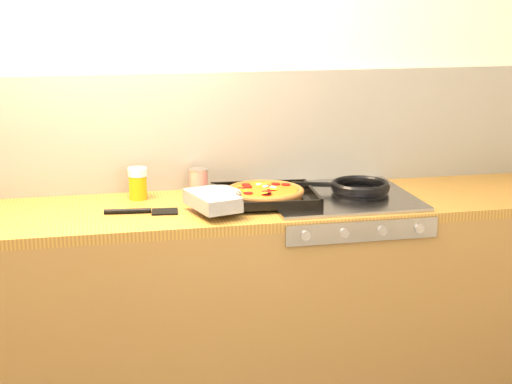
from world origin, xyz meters
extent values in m
plane|color=silver|center=(0.00, 1.40, 1.25)|extent=(3.20, 0.00, 3.20)
cube|color=white|center=(0.00, 1.39, 1.15)|extent=(3.20, 0.02, 0.50)
cube|color=brown|center=(0.00, 1.10, 0.43)|extent=(3.20, 0.60, 0.86)
cube|color=olive|center=(0.00, 1.10, 0.88)|extent=(3.20, 0.60, 0.04)
cube|color=#95969B|center=(0.45, 0.80, 0.85)|extent=(0.60, 0.03, 0.08)
cylinder|color=#A5A5AA|center=(0.23, 0.78, 0.85)|extent=(0.04, 0.02, 0.04)
cylinder|color=#A5A5AA|center=(0.38, 0.78, 0.85)|extent=(0.04, 0.02, 0.04)
cylinder|color=#A5A5AA|center=(0.53, 0.78, 0.85)|extent=(0.04, 0.02, 0.04)
cylinder|color=#A5A5AA|center=(0.67, 0.78, 0.85)|extent=(0.04, 0.02, 0.04)
cube|color=#95969B|center=(0.45, 1.10, 0.91)|extent=(0.60, 0.56, 0.02)
cube|color=black|center=(0.14, 1.10, 0.92)|extent=(0.43, 0.38, 0.01)
cube|color=black|center=(0.15, 1.27, 0.94)|extent=(0.41, 0.04, 0.02)
cube|color=black|center=(0.13, 0.93, 0.94)|extent=(0.41, 0.04, 0.02)
cube|color=black|center=(0.34, 1.08, 0.94)|extent=(0.04, 0.36, 0.02)
cube|color=black|center=(-0.06, 1.11, 0.94)|extent=(0.04, 0.36, 0.02)
cylinder|color=#925C2A|center=(0.14, 1.10, 0.94)|extent=(0.33, 0.33, 0.02)
torus|color=#925C2A|center=(0.14, 1.10, 0.95)|extent=(0.34, 0.34, 0.02)
cylinder|color=orange|center=(0.14, 1.10, 0.95)|extent=(0.29, 0.29, 0.01)
cylinder|color=maroon|center=(0.17, 1.08, 0.96)|extent=(0.04, 0.04, 0.01)
cylinder|color=maroon|center=(0.08, 1.18, 0.96)|extent=(0.04, 0.04, 0.01)
cylinder|color=maroon|center=(0.13, 1.01, 0.96)|extent=(0.04, 0.04, 0.01)
cylinder|color=maroon|center=(0.04, 1.12, 0.96)|extent=(0.04, 0.04, 0.01)
cylinder|color=maroon|center=(0.20, 1.17, 0.96)|extent=(0.04, 0.04, 0.01)
cylinder|color=maroon|center=(0.16, 1.14, 0.96)|extent=(0.04, 0.04, 0.01)
cylinder|color=maroon|center=(0.06, 1.04, 0.96)|extent=(0.04, 0.04, 0.01)
cylinder|color=maroon|center=(0.24, 1.15, 0.96)|extent=(0.04, 0.04, 0.01)
cylinder|color=maroon|center=(0.13, 1.01, 0.96)|extent=(0.04, 0.04, 0.01)
cylinder|color=maroon|center=(0.13, 1.04, 0.96)|extent=(0.04, 0.04, 0.01)
cylinder|color=maroon|center=(0.08, 1.14, 0.96)|extent=(0.04, 0.04, 0.01)
ellipsoid|color=gold|center=(0.06, 1.09, 0.96)|extent=(0.03, 0.02, 0.01)
ellipsoid|color=gold|center=(0.04, 1.10, 0.96)|extent=(0.03, 0.02, 0.01)
ellipsoid|color=gold|center=(0.13, 1.15, 0.96)|extent=(0.03, 0.02, 0.01)
ellipsoid|color=gold|center=(0.13, 1.19, 0.96)|extent=(0.03, 0.02, 0.01)
ellipsoid|color=gold|center=(0.12, 1.02, 0.96)|extent=(0.03, 0.02, 0.01)
ellipsoid|color=gold|center=(0.17, 1.08, 0.96)|extent=(0.03, 0.02, 0.01)
ellipsoid|color=gold|center=(0.16, 1.09, 0.96)|extent=(0.03, 0.02, 0.01)
ellipsoid|color=gold|center=(0.06, 1.08, 0.96)|extent=(0.03, 0.02, 0.01)
ellipsoid|color=gold|center=(0.15, 1.17, 0.96)|extent=(0.03, 0.02, 0.01)
ellipsoid|color=silver|center=(0.14, 1.18, 0.96)|extent=(0.03, 0.03, 0.01)
ellipsoid|color=silver|center=(0.15, 1.14, 0.96)|extent=(0.03, 0.03, 0.01)
ellipsoid|color=silver|center=(0.18, 1.12, 0.96)|extent=(0.03, 0.03, 0.01)
cube|color=black|center=(-0.09, 0.97, 0.96)|extent=(0.20, 0.27, 0.06)
ellipsoid|color=black|center=(-0.05, 1.07, 0.96)|extent=(0.15, 0.15, 0.06)
cylinder|color=black|center=(-0.02, 0.99, 0.96)|extent=(0.10, 0.11, 0.05)
cylinder|color=black|center=(0.55, 1.11, 0.92)|extent=(0.29, 0.29, 0.01)
torus|color=black|center=(0.55, 1.11, 0.94)|extent=(0.31, 0.31, 0.03)
cube|color=black|center=(0.36, 1.17, 0.95)|extent=(0.17, 0.08, 0.02)
cylinder|color=#AD0E0E|center=(-0.10, 1.28, 0.96)|extent=(0.09, 0.09, 0.10)
cylinder|color=#B2B2B7|center=(-0.10, 1.28, 1.01)|extent=(0.09, 0.09, 0.01)
cylinder|color=#B2B2B7|center=(-0.10, 1.28, 0.90)|extent=(0.09, 0.09, 0.01)
cylinder|color=orange|center=(-0.36, 1.26, 0.95)|extent=(0.09, 0.09, 0.10)
cylinder|color=silver|center=(-0.36, 1.26, 1.01)|extent=(0.10, 0.10, 0.03)
cylinder|color=#9D7A42|center=(0.05, 1.25, 0.91)|extent=(0.25, 0.09, 0.02)
ellipsoid|color=#9D7A42|center=(0.19, 1.29, 0.91)|extent=(0.06, 0.05, 0.02)
cube|color=black|center=(-0.27, 1.03, 0.90)|extent=(0.11, 0.09, 0.01)
cylinder|color=black|center=(-0.41, 1.05, 0.91)|extent=(0.18, 0.04, 0.02)
camera|label=1|loc=(-0.54, -1.89, 1.72)|focal=55.00mm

